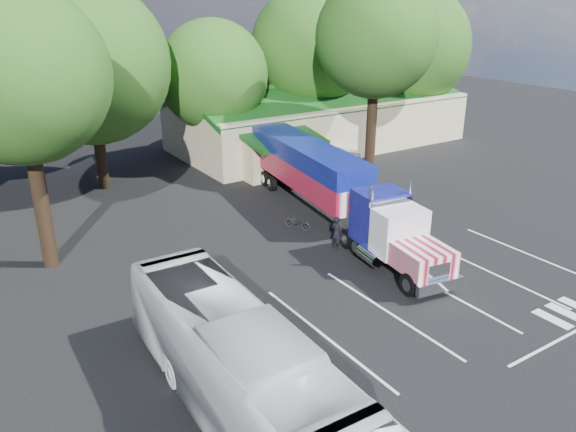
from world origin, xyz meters
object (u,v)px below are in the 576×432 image
woman (336,233)px  tour_bus (240,368)px  bicycle (298,222)px  semi_truck (326,180)px  silver_sedan (335,154)px

woman → tour_bus: bearing=116.0°
bicycle → tour_bus: 14.87m
woman → tour_bus: (-9.86, -8.00, 0.81)m
semi_truck → woman: bearing=-110.3°
tour_bus → silver_sedan: size_ratio=3.04×
woman → bicycle: size_ratio=1.15×
bicycle → tour_bus: tour_bus is taller
silver_sedan → semi_truck: bearing=159.3°
bicycle → silver_sedan: 13.72m
woman → semi_truck: bearing=-42.4°
tour_bus → silver_sedan: 28.52m
semi_truck → tour_bus: 16.86m
semi_truck → bicycle: semi_truck is taller
bicycle → tour_bus: (-9.67, -11.22, 1.29)m
semi_truck → silver_sedan: semi_truck is taller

